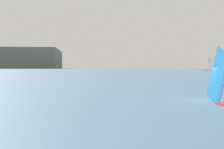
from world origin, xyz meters
The scene contains 3 objects.
ground_plane centered at (0.00, 0.00, 0.00)m, with size 4000.00×4000.00×0.00m, color #476B84.
windsurfer centered at (-0.26, -1.99, 1.09)m, with size 0.67×4.57×4.19m.
small_sailboat centered at (105.04, 206.33, 0.85)m, with size 8.04×8.59×11.16m.
Camera 1 is at (-10.72, -20.52, 2.46)m, focal length 48.88 mm.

